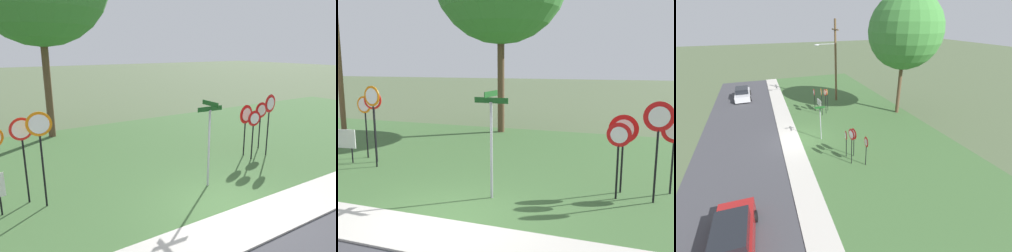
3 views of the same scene
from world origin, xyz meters
TOP-DOWN VIEW (x-y plane):
  - ground_plane at (0.00, 0.00)m, footprint 160.00×160.00m
  - sidewalk_strip at (0.00, -0.80)m, footprint 44.00×1.60m
  - grass_median at (0.00, 6.00)m, footprint 44.00×12.00m
  - stop_sign_near_right at (-4.45, 3.09)m, footprint 0.70×0.13m
  - stop_sign_far_left at (-4.86, 3.61)m, footprint 0.66×0.15m
  - yield_sign_near_left at (4.68, 2.71)m, footprint 0.78×0.14m
  - yield_sign_near_right at (3.73, 2.68)m, footprint 0.65×0.12m
  - yield_sign_far_left at (5.16, 3.58)m, footprint 0.72×0.11m
  - yield_sign_far_right at (3.83, 3.22)m, footprint 0.81×0.12m
  - street_name_post at (0.52, 1.67)m, footprint 0.96×0.82m

SIDE VIEW (x-z plane):
  - ground_plane at x=0.00m, z-range 0.00..0.00m
  - grass_median at x=0.00m, z-range 0.00..0.04m
  - sidewalk_strip at x=0.00m, z-range 0.00..0.06m
  - yield_sign_near_right at x=3.73m, z-range 0.53..2.64m
  - yield_sign_far_left at x=5.16m, z-range 0.56..2.75m
  - yield_sign_far_right at x=3.83m, z-range 0.58..2.83m
  - street_name_post at x=0.52m, z-range 0.32..3.24m
  - stop_sign_far_left at x=-4.86m, z-range 0.63..3.28m
  - yield_sign_near_left at x=4.68m, z-range 0.72..3.41m
  - stop_sign_near_right at x=-4.45m, z-range 0.69..3.56m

